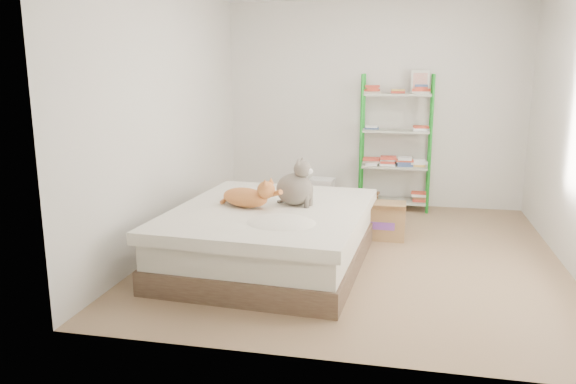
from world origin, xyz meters
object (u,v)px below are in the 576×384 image
(cardboard_box, at_px, (381,220))
(shelf_unit, at_px, (396,144))
(orange_cat, at_px, (245,195))
(white_bin, at_px, (322,192))
(bed, at_px, (271,236))
(grey_cat, at_px, (295,182))

(cardboard_box, bearing_deg, shelf_unit, 85.96)
(orange_cat, distance_m, white_bin, 2.40)
(orange_cat, relative_size, shelf_unit, 0.32)
(bed, bearing_deg, white_bin, 90.44)
(grey_cat, relative_size, cardboard_box, 0.83)
(bed, relative_size, cardboard_box, 4.23)
(bed, xyz_separation_m, grey_cat, (0.20, 0.14, 0.48))
(orange_cat, distance_m, grey_cat, 0.47)
(bed, xyz_separation_m, orange_cat, (-0.23, -0.01, 0.38))
(orange_cat, bearing_deg, shelf_unit, 81.82)
(bed, relative_size, white_bin, 6.13)
(orange_cat, xyz_separation_m, shelf_unit, (1.29, 2.36, 0.19))
(grey_cat, xyz_separation_m, shelf_unit, (0.86, 2.20, 0.09))
(cardboard_box, bearing_deg, white_bin, 124.36)
(white_bin, bearing_deg, cardboard_box, -56.29)
(shelf_unit, bearing_deg, bed, -114.23)
(orange_cat, bearing_deg, white_bin, 101.69)
(grey_cat, relative_size, white_bin, 1.20)
(bed, bearing_deg, orange_cat, -173.57)
(grey_cat, bearing_deg, cardboard_box, -27.22)
(grey_cat, distance_m, shelf_unit, 2.37)
(shelf_unit, bearing_deg, grey_cat, -111.30)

